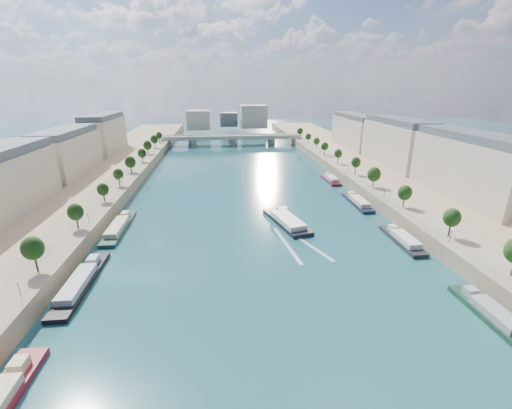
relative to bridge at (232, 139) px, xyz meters
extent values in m
plane|color=#0D2E3A|center=(0.00, -143.99, -5.08)|extent=(700.00, 700.00, 0.00)
cube|color=#9E8460|center=(-72.00, -143.99, -2.58)|extent=(44.00, 520.00, 5.00)
cube|color=#9E8460|center=(72.00, -143.99, -2.58)|extent=(44.00, 520.00, 5.00)
cube|color=gray|center=(-57.00, -143.99, -0.03)|extent=(14.00, 520.00, 0.10)
cube|color=gray|center=(57.00, -143.99, -0.03)|extent=(14.00, 520.00, 0.10)
cylinder|color=#382B1E|center=(-55.00, -201.99, 1.83)|extent=(0.50, 0.50, 3.82)
ellipsoid|color=black|center=(-55.00, -201.99, 5.42)|extent=(4.80, 4.80, 5.52)
cylinder|color=#382B1E|center=(-55.00, -177.99, 1.83)|extent=(0.50, 0.50, 3.82)
ellipsoid|color=black|center=(-55.00, -177.99, 5.42)|extent=(4.80, 4.80, 5.52)
cylinder|color=#382B1E|center=(-55.00, -153.99, 1.83)|extent=(0.50, 0.50, 3.82)
ellipsoid|color=black|center=(-55.00, -153.99, 5.42)|extent=(4.80, 4.80, 5.52)
cylinder|color=#382B1E|center=(-55.00, -129.99, 1.83)|extent=(0.50, 0.50, 3.82)
ellipsoid|color=black|center=(-55.00, -129.99, 5.42)|extent=(4.80, 4.80, 5.52)
cylinder|color=#382B1E|center=(-55.00, -105.99, 1.83)|extent=(0.50, 0.50, 3.82)
ellipsoid|color=black|center=(-55.00, -105.99, 5.42)|extent=(4.80, 4.80, 5.52)
cylinder|color=#382B1E|center=(-55.00, -81.99, 1.83)|extent=(0.50, 0.50, 3.82)
ellipsoid|color=black|center=(-55.00, -81.99, 5.42)|extent=(4.80, 4.80, 5.52)
cylinder|color=#382B1E|center=(-55.00, -57.99, 1.83)|extent=(0.50, 0.50, 3.82)
ellipsoid|color=black|center=(-55.00, -57.99, 5.42)|extent=(4.80, 4.80, 5.52)
cylinder|color=#382B1E|center=(-55.00, -33.99, 1.83)|extent=(0.50, 0.50, 3.82)
ellipsoid|color=black|center=(-55.00, -33.99, 5.42)|extent=(4.80, 4.80, 5.52)
cylinder|color=#382B1E|center=(-55.00, -9.99, 1.83)|extent=(0.50, 0.50, 3.82)
ellipsoid|color=black|center=(-55.00, -9.99, 5.42)|extent=(4.80, 4.80, 5.52)
cylinder|color=#382B1E|center=(55.00, -193.99, 1.83)|extent=(0.50, 0.50, 3.82)
ellipsoid|color=black|center=(55.00, -193.99, 5.42)|extent=(4.80, 4.80, 5.52)
cylinder|color=#382B1E|center=(55.00, -169.99, 1.83)|extent=(0.50, 0.50, 3.82)
ellipsoid|color=black|center=(55.00, -169.99, 5.42)|extent=(4.80, 4.80, 5.52)
cylinder|color=#382B1E|center=(55.00, -145.99, 1.83)|extent=(0.50, 0.50, 3.82)
ellipsoid|color=black|center=(55.00, -145.99, 5.42)|extent=(4.80, 4.80, 5.52)
cylinder|color=#382B1E|center=(55.00, -121.99, 1.83)|extent=(0.50, 0.50, 3.82)
ellipsoid|color=black|center=(55.00, -121.99, 5.42)|extent=(4.80, 4.80, 5.52)
cylinder|color=#382B1E|center=(55.00, -97.99, 1.83)|extent=(0.50, 0.50, 3.82)
ellipsoid|color=black|center=(55.00, -97.99, 5.42)|extent=(4.80, 4.80, 5.52)
cylinder|color=#382B1E|center=(55.00, -73.99, 1.83)|extent=(0.50, 0.50, 3.82)
ellipsoid|color=black|center=(55.00, -73.99, 5.42)|extent=(4.80, 4.80, 5.52)
cylinder|color=#382B1E|center=(55.00, -49.99, 1.83)|extent=(0.50, 0.50, 3.82)
ellipsoid|color=black|center=(55.00, -49.99, 5.42)|extent=(4.80, 4.80, 5.52)
cylinder|color=#382B1E|center=(55.00, -25.99, 1.83)|extent=(0.50, 0.50, 3.82)
ellipsoid|color=black|center=(55.00, -25.99, 5.42)|extent=(4.80, 4.80, 5.52)
cylinder|color=#382B1E|center=(55.00, -1.99, 1.83)|extent=(0.50, 0.50, 3.82)
ellipsoid|color=black|center=(55.00, -1.99, 5.42)|extent=(4.80, 4.80, 5.52)
cylinder|color=black|center=(-52.50, -213.99, 1.92)|extent=(0.14, 0.14, 4.00)
sphere|color=#FFE5B2|center=(-52.50, -213.99, 4.02)|extent=(0.36, 0.36, 0.36)
cylinder|color=black|center=(-52.50, -173.99, 1.92)|extent=(0.14, 0.14, 4.00)
sphere|color=#FFE5B2|center=(-52.50, -173.99, 4.02)|extent=(0.36, 0.36, 0.36)
cylinder|color=black|center=(-52.50, -133.99, 1.92)|extent=(0.14, 0.14, 4.00)
sphere|color=#FFE5B2|center=(-52.50, -133.99, 4.02)|extent=(0.36, 0.36, 0.36)
cylinder|color=black|center=(-52.50, -93.99, 1.92)|extent=(0.14, 0.14, 4.00)
sphere|color=#FFE5B2|center=(-52.50, -93.99, 4.02)|extent=(0.36, 0.36, 0.36)
cylinder|color=black|center=(-52.50, -53.99, 1.92)|extent=(0.14, 0.14, 4.00)
sphere|color=#FFE5B2|center=(-52.50, -53.99, 4.02)|extent=(0.36, 0.36, 0.36)
cylinder|color=black|center=(52.50, -198.99, 1.92)|extent=(0.14, 0.14, 4.00)
sphere|color=#FFE5B2|center=(52.50, -198.99, 4.02)|extent=(0.36, 0.36, 0.36)
cylinder|color=black|center=(52.50, -158.99, 1.92)|extent=(0.14, 0.14, 4.00)
sphere|color=#FFE5B2|center=(52.50, -158.99, 4.02)|extent=(0.36, 0.36, 0.36)
cylinder|color=black|center=(52.50, -118.99, 1.92)|extent=(0.14, 0.14, 4.00)
sphere|color=#FFE5B2|center=(52.50, -118.99, 4.02)|extent=(0.36, 0.36, 0.36)
cylinder|color=black|center=(52.50, -78.99, 1.92)|extent=(0.14, 0.14, 4.00)
sphere|color=#FFE5B2|center=(52.50, -78.99, 4.02)|extent=(0.36, 0.36, 0.36)
cylinder|color=black|center=(52.50, -38.99, 1.92)|extent=(0.14, 0.14, 4.00)
sphere|color=#FFE5B2|center=(52.50, -38.99, 4.02)|extent=(0.36, 0.36, 0.36)
cube|color=beige|center=(-85.00, -102.99, 9.92)|extent=(16.00, 52.00, 20.00)
cube|color=#474C54|center=(-85.00, -102.99, 21.52)|extent=(14.72, 50.44, 3.20)
cube|color=beige|center=(-85.00, -44.99, 9.92)|extent=(16.00, 52.00, 20.00)
cube|color=#474C54|center=(-85.00, -44.99, 21.52)|extent=(14.72, 50.44, 3.20)
cube|color=beige|center=(85.00, -160.99, 9.92)|extent=(16.00, 52.00, 20.00)
cube|color=#474C54|center=(85.00, -160.99, 21.52)|extent=(14.72, 50.44, 3.20)
cube|color=beige|center=(85.00, -102.99, 9.92)|extent=(16.00, 52.00, 20.00)
cube|color=#474C54|center=(85.00, -102.99, 21.52)|extent=(14.72, 50.44, 3.20)
cube|color=beige|center=(85.00, -44.99, 9.92)|extent=(16.00, 52.00, 20.00)
cube|color=#474C54|center=(85.00, -44.99, 21.52)|extent=(14.72, 50.44, 3.20)
cube|color=beige|center=(-30.00, 66.01, 8.92)|extent=(22.00, 18.00, 18.00)
cube|color=beige|center=(25.00, 76.01, 10.92)|extent=(26.00, 20.00, 22.00)
cube|color=#474C54|center=(0.00, 91.01, 6.92)|extent=(18.00, 16.00, 14.00)
cube|color=#C1B79E|center=(0.00, 0.00, 1.12)|extent=(112.00, 11.00, 2.20)
cube|color=#C1B79E|center=(0.00, -5.00, 2.62)|extent=(112.00, 0.80, 0.90)
cube|color=#C1B79E|center=(0.00, 5.00, 2.62)|extent=(112.00, 0.80, 0.90)
cylinder|color=#C1B79E|center=(-32.00, 0.00, -2.58)|extent=(6.40, 6.40, 5.00)
cylinder|color=#C1B79E|center=(0.00, 0.00, -2.58)|extent=(6.40, 6.40, 5.00)
cylinder|color=#C1B79E|center=(32.00, 0.00, -2.58)|extent=(6.40, 6.40, 5.00)
cube|color=#C1B79E|center=(-52.00, 0.00, -2.58)|extent=(6.00, 12.00, 5.00)
cube|color=#C1B79E|center=(52.00, 0.00, -2.58)|extent=(6.00, 12.00, 5.00)
cube|color=black|center=(12.36, -168.18, -4.74)|extent=(13.95, 27.46, 1.89)
cube|color=white|center=(12.36, -170.29, -2.95)|extent=(10.31, 18.17, 1.70)
cube|color=white|center=(12.36, -160.26, -2.90)|extent=(4.45, 4.02, 1.80)
cube|color=silver|center=(9.16, -185.18, -5.06)|extent=(4.62, 25.93, 0.04)
cube|color=silver|center=(15.56, -185.18, -5.06)|extent=(10.68, 24.62, 0.04)
cube|color=beige|center=(-45.50, -229.80, -2.98)|extent=(2.50, 2.93, 1.80)
cube|color=black|center=(-45.50, -202.09, -4.78)|extent=(5.00, 29.89, 1.80)
cube|color=#A7ADB3|center=(-45.50, -204.48, -3.08)|extent=(4.10, 16.44, 1.60)
cube|color=#A7ADB3|center=(-45.50, -193.12, -2.98)|extent=(2.50, 3.59, 1.80)
cube|color=#17392C|center=(-45.50, -167.52, -4.78)|extent=(5.00, 29.64, 1.80)
cube|color=beige|center=(-45.50, -169.89, -3.08)|extent=(4.10, 16.30, 1.60)
cube|color=beige|center=(-45.50, -158.62, -2.98)|extent=(2.50, 3.56, 1.80)
cube|color=#173A26|center=(45.50, -224.11, -4.78)|extent=(5.00, 20.82, 1.80)
cube|color=#939199|center=(45.50, -225.77, -3.08)|extent=(4.10, 11.45, 1.60)
cube|color=#939199|center=(45.50, -217.86, -2.98)|extent=(2.50, 2.50, 1.80)
cube|color=black|center=(45.50, -187.43, -4.78)|extent=(5.00, 21.73, 1.80)
cube|color=silver|center=(45.50, -189.16, -3.08)|extent=(4.10, 11.95, 1.60)
cube|color=silver|center=(45.50, -180.91, -2.98)|extent=(2.50, 2.61, 1.80)
cube|color=#161D32|center=(45.50, -150.80, -4.78)|extent=(5.00, 24.12, 1.80)
cube|color=beige|center=(45.50, -152.73, -3.08)|extent=(4.10, 13.27, 1.60)
cube|color=beige|center=(45.50, -143.57, -2.98)|extent=(2.50, 2.89, 1.80)
cube|color=maroon|center=(45.50, -115.43, -4.78)|extent=(5.00, 19.41, 1.80)
cube|color=#AEB2BA|center=(45.50, -116.99, -3.08)|extent=(4.10, 10.68, 1.60)
cube|color=#AEB2BA|center=(45.50, -109.61, -2.98)|extent=(2.50, 2.33, 1.80)
camera|label=1|loc=(-10.40, -279.33, 41.74)|focal=24.00mm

